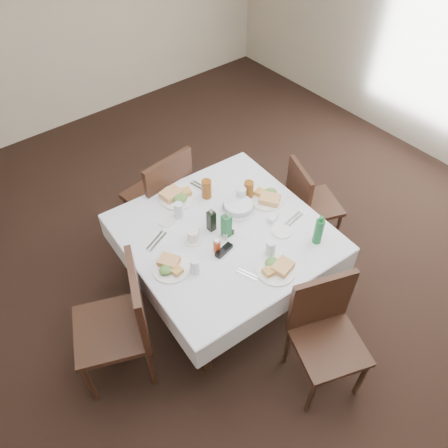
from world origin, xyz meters
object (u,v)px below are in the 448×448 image
object	(u,v)px
water_n	(179,210)
green_bottle	(319,231)
dining_table	(224,238)
chair_west	(124,319)
oil_cruet_green	(226,225)
water_e	(241,196)
ketchup_bottle	(217,246)
chair_south	(324,328)
oil_cruet_dark	(211,220)
bread_basket	(238,207)
chair_north	(163,193)
water_s	(271,248)
chair_east	(307,200)
water_w	(195,266)
coffee_mug	(193,236)

from	to	relation	value
water_n	green_bottle	bearing A→B (deg)	-53.05
dining_table	chair_west	distance (m)	0.94
dining_table	oil_cruet_green	world-z (taller)	oil_cruet_green
oil_cruet_green	water_e	bearing A→B (deg)	32.62
oil_cruet_green	ketchup_bottle	world-z (taller)	oil_cruet_green
chair_west	oil_cruet_green	world-z (taller)	chair_west
chair_west	water_e	world-z (taller)	chair_west
dining_table	chair_south	xyz separation A→B (m)	(0.09, -0.96, -0.15)
oil_cruet_dark	ketchup_bottle	xyz separation A→B (m)	(-0.10, -0.19, -0.04)
chair_south	oil_cruet_green	distance (m)	0.98
ketchup_bottle	bread_basket	bearing A→B (deg)	29.60
chair_north	oil_cruet_dark	world-z (taller)	chair_north
bread_basket	oil_cruet_dark	size ratio (longest dim) A/B	1.10
chair_south	green_bottle	xyz separation A→B (m)	(0.37, 0.46, 0.33)
water_n	water_s	xyz separation A→B (m)	(0.28, -0.72, 0.00)
chair_east	water_s	size ratio (longest dim) A/B	6.61
bread_basket	water_w	bearing A→B (deg)	-156.14
water_s	coffee_mug	world-z (taller)	water_s
oil_cruet_green	coffee_mug	xyz separation A→B (m)	(-0.22, 0.11, -0.06)
water_s	water_e	distance (m)	0.57
chair_east	oil_cruet_dark	size ratio (longest dim) A/B	3.93
water_w	oil_cruet_dark	xyz separation A→B (m)	(0.33, 0.25, 0.03)
oil_cruet_green	chair_south	bearing A→B (deg)	-83.28
chair_south	water_w	size ratio (longest dim) A/B	7.66
water_s	ketchup_bottle	world-z (taller)	water_s
oil_cruet_green	green_bottle	distance (m)	0.66
coffee_mug	green_bottle	distance (m)	0.90
water_s	oil_cruet_green	distance (m)	0.36
chair_north	oil_cruet_green	size ratio (longest dim) A/B	4.04
chair_east	water_w	world-z (taller)	water_w
chair_west	water_e	distance (m)	1.28
chair_east	oil_cruet_green	world-z (taller)	oil_cruet_green
water_e	water_w	distance (m)	0.77
chair_east	water_w	size ratio (longest dim) A/B	7.08
chair_south	coffee_mug	world-z (taller)	chair_south
ketchup_bottle	water_e	bearing A→B (deg)	30.85
water_s	bread_basket	bearing A→B (deg)	77.26
water_n	oil_cruet_dark	distance (m)	0.29
water_w	ketchup_bottle	xyz separation A→B (m)	(0.23, 0.06, -0.01)
water_w	oil_cruet_dark	world-z (taller)	oil_cruet_dark
water_n	ketchup_bottle	world-z (taller)	water_n
water_w	coffee_mug	bearing A→B (deg)	56.35
dining_table	ketchup_bottle	distance (m)	0.24
chair_south	water_n	bearing A→B (deg)	101.55
oil_cruet_green	ketchup_bottle	size ratio (longest dim) A/B	2.25
chair_south	ketchup_bottle	distance (m)	0.92
chair_south	water_e	xyz separation A→B (m)	(0.20, 1.12, 0.29)
dining_table	water_w	size ratio (longest dim) A/B	12.15
oil_cruet_dark	dining_table	bearing A→B (deg)	-50.76
water_n	chair_west	bearing A→B (deg)	-151.15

